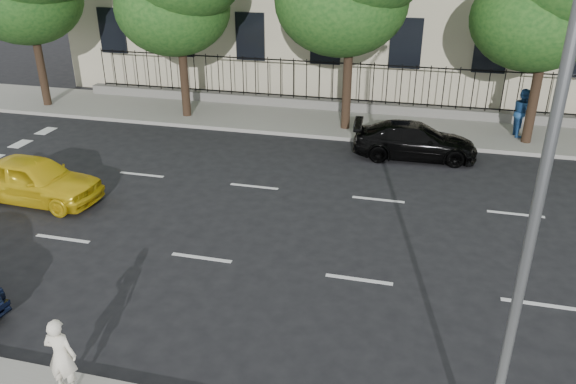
# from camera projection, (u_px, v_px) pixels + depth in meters

# --- Properties ---
(ground) EXTENTS (120.00, 120.00, 0.00)m
(ground) POSITION_uv_depth(u_px,v_px,m) (342.00, 349.00, 11.13)
(ground) COLOR black
(ground) RESTS_ON ground
(far_sidewalk) EXTENTS (60.00, 4.00, 0.15)m
(far_sidewalk) POSITION_uv_depth(u_px,v_px,m) (395.00, 127.00, 23.40)
(far_sidewalk) COLOR gray
(far_sidewalk) RESTS_ON ground
(lane_markings) EXTENTS (49.60, 4.62, 0.01)m
(lane_markings) POSITION_uv_depth(u_px,v_px,m) (370.00, 234.00, 15.30)
(lane_markings) COLOR silver
(lane_markings) RESTS_ON ground
(iron_fence) EXTENTS (30.00, 0.50, 2.20)m
(iron_fence) POSITION_uv_depth(u_px,v_px,m) (399.00, 103.00, 24.65)
(iron_fence) COLOR slate
(iron_fence) RESTS_ON far_sidewalk
(street_light) EXTENTS (0.25, 3.32, 8.05)m
(street_light) POSITION_uv_depth(u_px,v_px,m) (540.00, 146.00, 6.85)
(street_light) COLOR slate
(street_light) RESTS_ON near_sidewalk
(yellow_taxi) EXTENTS (4.21, 1.85, 1.41)m
(yellow_taxi) POSITION_uv_depth(u_px,v_px,m) (34.00, 179.00, 16.93)
(yellow_taxi) COLOR yellow
(yellow_taxi) RESTS_ON ground
(black_sedan) EXTENTS (4.54, 2.11, 1.28)m
(black_sedan) POSITION_uv_depth(u_px,v_px,m) (415.00, 141.00, 20.24)
(black_sedan) COLOR black
(black_sedan) RESTS_ON ground
(woman_near) EXTENTS (0.57, 0.40, 1.50)m
(woman_near) POSITION_uv_depth(u_px,v_px,m) (61.00, 355.00, 9.64)
(woman_near) COLOR white
(woman_near) RESTS_ON near_sidewalk
(pedestrian_far) EXTENTS (0.84, 1.01, 1.88)m
(pedestrian_far) POSITION_uv_depth(u_px,v_px,m) (523.00, 113.00, 21.84)
(pedestrian_far) COLOR #234F8D
(pedestrian_far) RESTS_ON far_sidewalk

